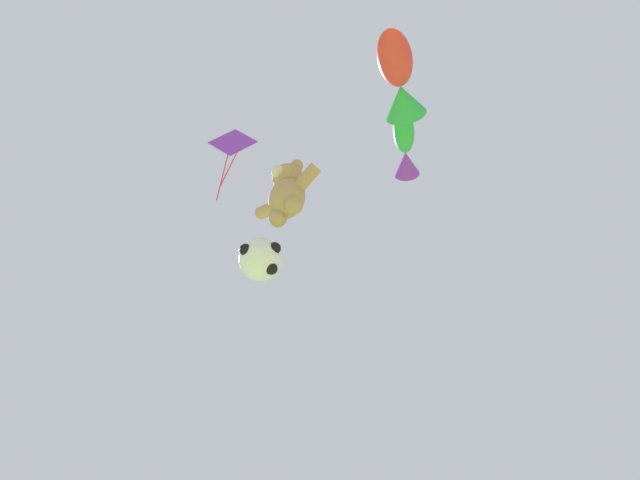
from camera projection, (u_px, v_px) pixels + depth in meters
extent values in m
ellipsoid|color=tan|center=(287.00, 198.00, 12.46)|extent=(0.80, 0.69, 0.98)
sphere|color=tan|center=(288.00, 179.00, 13.04)|extent=(0.67, 0.67, 0.67)
sphere|color=beige|center=(278.00, 172.00, 12.87)|extent=(0.28, 0.28, 0.28)
sphere|color=tan|center=(281.00, 179.00, 13.35)|extent=(0.28, 0.28, 0.28)
cylinder|color=tan|center=(267.00, 210.00, 12.85)|extent=(0.58, 0.26, 0.46)
sphere|color=tan|center=(278.00, 218.00, 12.19)|extent=(0.36, 0.36, 0.36)
sphere|color=tan|center=(297.00, 166.00, 13.14)|extent=(0.28, 0.28, 0.28)
cylinder|color=tan|center=(308.00, 177.00, 12.35)|extent=(0.58, 0.26, 0.46)
sphere|color=tan|center=(294.00, 205.00, 12.00)|extent=(0.36, 0.36, 0.36)
sphere|color=white|center=(261.00, 259.00, 12.17)|extent=(0.86, 0.86, 0.86)
sphere|color=black|center=(275.00, 248.00, 12.00)|extent=(0.24, 0.24, 0.24)
sphere|color=black|center=(268.00, 260.00, 12.54)|extent=(0.24, 0.24, 0.24)
sphere|color=black|center=(245.00, 250.00, 11.94)|extent=(0.24, 0.24, 0.24)
sphere|color=black|center=(271.00, 269.00, 11.89)|extent=(0.24, 0.24, 0.24)
ellipsoid|color=green|center=(404.00, 132.00, 13.74)|extent=(0.99, 1.13, 0.39)
cone|color=purple|center=(406.00, 163.00, 14.23)|extent=(0.81, 0.81, 0.58)
sphere|color=black|center=(402.00, 116.00, 13.61)|extent=(0.10, 0.10, 0.10)
ellipsoid|color=red|center=(395.00, 58.00, 12.27)|extent=(1.18, 1.39, 0.59)
cone|color=green|center=(403.00, 101.00, 12.83)|extent=(1.08, 1.00, 0.87)
sphere|color=black|center=(390.00, 37.00, 12.17)|extent=(0.15, 0.15, 0.15)
cube|color=purple|center=(233.00, 142.00, 17.03)|extent=(1.03, 0.94, 1.38)
cylinder|color=red|center=(222.00, 176.00, 15.91)|extent=(0.03, 0.05, 2.19)
cylinder|color=red|center=(230.00, 167.00, 15.74)|extent=(0.03, 0.32, 2.16)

